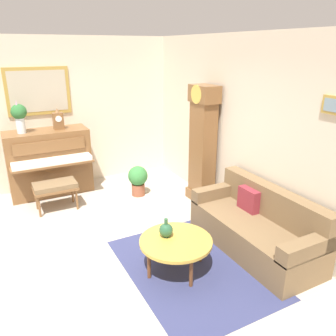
% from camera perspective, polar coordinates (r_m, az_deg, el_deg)
% --- Properties ---
extents(ground_plane, '(6.40, 6.00, 0.10)m').
position_cam_1_polar(ground_plane, '(4.88, -12.16, -13.59)').
color(ground_plane, '#B2A899').
extents(wall_left, '(0.13, 4.90, 2.80)m').
position_cam_1_polar(wall_left, '(6.76, -19.33, 8.54)').
color(wall_left, beige).
rests_on(wall_left, ground_plane).
extents(wall_back, '(5.30, 0.13, 2.80)m').
position_cam_1_polar(wall_back, '(5.34, 12.28, 6.38)').
color(wall_back, beige).
rests_on(wall_back, ground_plane).
extents(area_rug, '(2.10, 1.50, 0.01)m').
position_cam_1_polar(area_rug, '(4.40, 4.00, -16.37)').
color(area_rug, navy).
rests_on(area_rug, ground_plane).
extents(piano, '(0.87, 1.44, 1.19)m').
position_cam_1_polar(piano, '(6.58, -19.35, 0.96)').
color(piano, brown).
rests_on(piano, ground_plane).
extents(piano_bench, '(0.42, 0.70, 0.48)m').
position_cam_1_polar(piano_bench, '(5.92, -18.48, -3.06)').
color(piano_bench, brown).
rests_on(piano_bench, ground_plane).
extents(grandfather_clock, '(0.52, 0.34, 2.03)m').
position_cam_1_polar(grandfather_clock, '(5.82, 5.83, 3.36)').
color(grandfather_clock, brown).
rests_on(grandfather_clock, ground_plane).
extents(couch, '(1.90, 0.80, 0.84)m').
position_cam_1_polar(couch, '(4.76, 14.74, -9.61)').
color(couch, brown).
rests_on(couch, ground_plane).
extents(coffee_table, '(0.88, 0.88, 0.42)m').
position_cam_1_polar(coffee_table, '(4.16, 1.33, -12.37)').
color(coffee_table, gold).
rests_on(coffee_table, ground_plane).
extents(mantel_clock, '(0.13, 0.18, 0.38)m').
position_cam_1_polar(mantel_clock, '(6.42, -18.04, 7.72)').
color(mantel_clock, brown).
rests_on(mantel_clock, piano).
extents(flower_vase, '(0.26, 0.26, 0.58)m').
position_cam_1_polar(flower_vase, '(6.32, -23.79, 8.18)').
color(flower_vase, silver).
rests_on(flower_vase, piano).
extents(green_jug, '(0.17, 0.17, 0.24)m').
position_cam_1_polar(green_jug, '(4.17, -0.33, -10.40)').
color(green_jug, '#234C33').
rests_on(green_jug, coffee_table).
extents(potted_plant, '(0.36, 0.36, 0.56)m').
position_cam_1_polar(potted_plant, '(6.21, -5.09, -1.81)').
color(potted_plant, '#935138').
rests_on(potted_plant, ground_plane).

